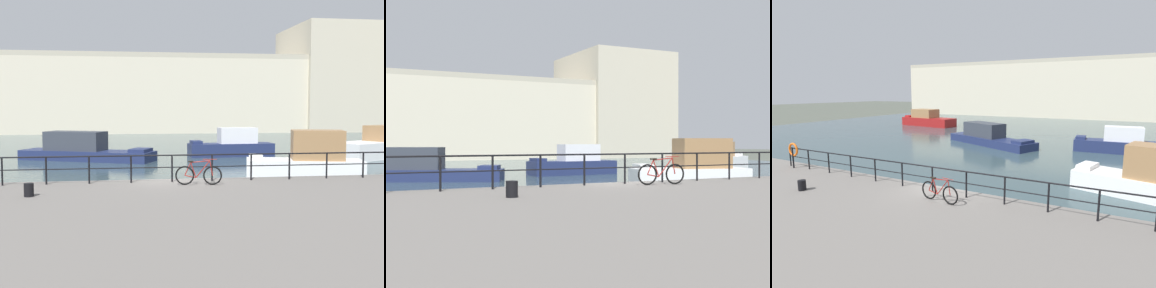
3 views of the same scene
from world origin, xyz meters
The scene contains 12 objects.
ground_plane centered at (0.00, 0.00, 0.00)m, with size 240.00×240.00×0.00m, color #4C5147.
water_basin centered at (0.00, 30.20, 0.01)m, with size 80.00×60.00×0.01m, color #33474C.
quay_promenade centered at (0.00, -6.50, 0.45)m, with size 56.00×13.00×0.90m, color slate.
harbor_building centered at (7.51, 55.97, 6.01)m, with size 78.08×16.30×16.43m.
moored_harbor_tender centered at (-4.78, 15.95, 0.76)m, with size 9.96×6.32×2.05m.
moored_small_launch centered at (7.96, 5.52, 0.99)m, with size 6.51×3.53×2.57m.
moored_blue_motorboat centered at (-19.60, 27.09, 0.96)m, with size 8.74×3.87×2.47m.
moored_green_narrowboat centered at (6.40, 17.17, 0.83)m, with size 6.63×2.19×2.21m.
quay_railing centered at (-0.12, -0.75, 1.64)m, with size 19.23×0.07×1.08m.
parked_bicycle centered at (0.79, -1.65, 1.29)m, with size 1.76×0.30×0.98m.
mooring_bollard centered at (-5.11, -3.21, 1.12)m, with size 0.32×0.32×0.44m, color black.
life_ring_stand centered at (-9.10, -0.92, 1.88)m, with size 0.75×0.16×1.40m.
Camera 3 is at (6.76, -10.96, 5.01)m, focal length 28.42 mm.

